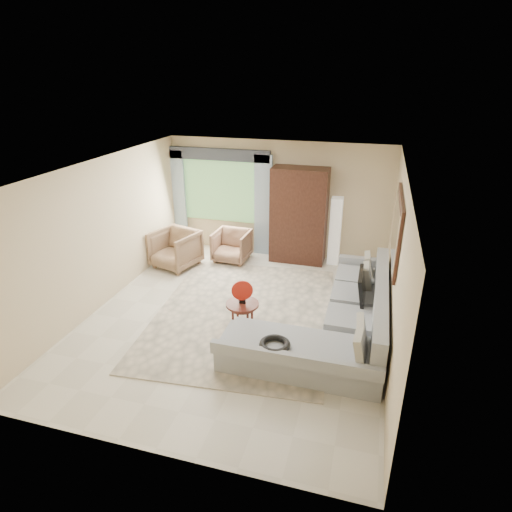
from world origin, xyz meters
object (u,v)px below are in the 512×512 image
(tv_screen, at_px, (362,286))
(floor_lamp, at_px, (335,231))
(armchair_right, at_px, (232,246))
(armoire, at_px, (299,216))
(sectional_sofa, at_px, (340,324))
(potted_plant, at_px, (178,240))
(armchair_left, at_px, (175,249))
(coffee_table, at_px, (243,317))

(tv_screen, xyz_separation_m, floor_lamp, (-0.70, 2.41, 0.03))
(armchair_right, distance_m, armoire, 1.64)
(armchair_right, height_order, floor_lamp, floor_lamp)
(sectional_sofa, distance_m, potted_plant, 4.89)
(sectional_sofa, distance_m, armchair_left, 4.15)
(coffee_table, bearing_deg, sectional_sofa, 7.87)
(coffee_table, bearing_deg, potted_plant, 131.10)
(sectional_sofa, relative_size, armchair_left, 3.87)
(tv_screen, bearing_deg, potted_plant, 153.75)
(armchair_right, bearing_deg, armoire, 19.11)
(sectional_sofa, height_order, floor_lamp, floor_lamp)
(tv_screen, height_order, armoire, armoire)
(coffee_table, relative_size, armchair_right, 0.69)
(coffee_table, xyz_separation_m, potted_plant, (-2.53, 2.91, -0.04))
(potted_plant, relative_size, floor_lamp, 0.33)
(coffee_table, distance_m, armchair_left, 2.99)
(coffee_table, height_order, armchair_left, armchair_left)
(floor_lamp, bearing_deg, potted_plant, -175.84)
(armchair_left, xyz_separation_m, armchair_right, (1.07, 0.63, -0.06))
(tv_screen, distance_m, coffee_table, 2.02)
(sectional_sofa, distance_m, tv_screen, 0.75)
(floor_lamp, bearing_deg, armchair_right, -167.61)
(potted_plant, distance_m, armoire, 2.97)
(armchair_left, height_order, potted_plant, armchair_left)
(floor_lamp, bearing_deg, armoire, -175.71)
(tv_screen, relative_size, floor_lamp, 0.49)
(armchair_left, bearing_deg, coffee_table, -26.58)
(potted_plant, xyz_separation_m, armoire, (2.85, 0.21, 0.81))
(armchair_right, bearing_deg, floor_lamp, 14.73)
(tv_screen, relative_size, armoire, 0.35)
(armoire, relative_size, floor_lamp, 1.40)
(sectional_sofa, relative_size, tv_screen, 4.68)
(tv_screen, height_order, potted_plant, tv_screen)
(armchair_right, xyz_separation_m, armoire, (1.42, 0.43, 0.70))
(potted_plant, bearing_deg, armchair_left, -66.90)
(sectional_sofa, xyz_separation_m, floor_lamp, (-0.43, 2.96, 0.47))
(tv_screen, xyz_separation_m, armchair_right, (-2.92, 1.92, -0.37))
(tv_screen, bearing_deg, armoire, 122.54)
(tv_screen, xyz_separation_m, armchair_left, (-3.99, 1.29, -0.31))
(sectional_sofa, bearing_deg, coffee_table, -172.13)
(sectional_sofa, distance_m, floor_lamp, 3.03)
(armchair_right, bearing_deg, coffee_table, -65.40)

